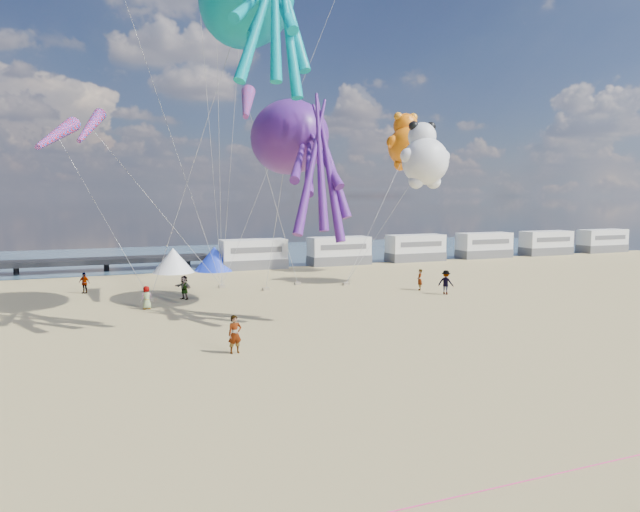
{
  "coord_description": "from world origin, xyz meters",
  "views": [
    {
      "loc": [
        -8.93,
        -16.12,
        7.37
      ],
      "look_at": [
        -0.18,
        6.0,
        4.87
      ],
      "focal_mm": 32.0,
      "sensor_mm": 36.0,
      "label": 1
    }
  ],
  "objects_px": {
    "motorhome_5": "(602,241)",
    "standing_person": "(235,334)",
    "tent_white": "(173,260)",
    "windsock_left": "(57,135)",
    "windsock_right": "(90,127)",
    "sandbag_d": "(298,284)",
    "motorhome_0": "(254,254)",
    "motorhome_3": "(484,245)",
    "beachgoer_5": "(420,280)",
    "windsock_mid": "(247,103)",
    "motorhome_4": "(546,243)",
    "beachgoer_2": "(446,282)",
    "tent_blue": "(214,259)",
    "motorhome_1": "(339,251)",
    "motorhome_2": "(415,248)",
    "sandbag_c": "(346,284)",
    "kite_panda": "(425,161)",
    "kite_teddy_orange": "(408,147)",
    "sandbag_e": "(222,287)",
    "beachgoer_6": "(147,297)",
    "beachgoer_4": "(184,287)",
    "sandbag_b": "(266,289)",
    "sandbag_a": "(150,300)",
    "beachgoer_3": "(84,283)",
    "kite_octopus_purple": "(289,137)"
  },
  "relations": [
    {
      "from": "beachgoer_5",
      "to": "windsock_mid",
      "type": "relative_size",
      "value": 0.28
    },
    {
      "from": "windsock_right",
      "to": "sandbag_d",
      "type": "bearing_deg",
      "value": 21.74
    },
    {
      "from": "motorhome_2",
      "to": "tent_blue",
      "type": "height_order",
      "value": "motorhome_2"
    },
    {
      "from": "beachgoer_3",
      "to": "windsock_mid",
      "type": "height_order",
      "value": "windsock_mid"
    },
    {
      "from": "motorhome_4",
      "to": "beachgoer_2",
      "type": "height_order",
      "value": "motorhome_4"
    },
    {
      "from": "tent_white",
      "to": "windsock_left",
      "type": "bearing_deg",
      "value": -128.23
    },
    {
      "from": "motorhome_1",
      "to": "tent_blue",
      "type": "distance_m",
      "value": 13.5
    },
    {
      "from": "motorhome_3",
      "to": "motorhome_5",
      "type": "distance_m",
      "value": 19.0
    },
    {
      "from": "motorhome_5",
      "to": "standing_person",
      "type": "relative_size",
      "value": 3.64
    },
    {
      "from": "beachgoer_6",
      "to": "sandbag_d",
      "type": "distance_m",
      "value": 13.96
    },
    {
      "from": "sandbag_b",
      "to": "windsock_right",
      "type": "bearing_deg",
      "value": 176.0
    },
    {
      "from": "sandbag_b",
      "to": "sandbag_c",
      "type": "relative_size",
      "value": 1.0
    },
    {
      "from": "tent_white",
      "to": "motorhome_1",
      "type": "bearing_deg",
      "value": 0.0
    },
    {
      "from": "kite_panda",
      "to": "kite_teddy_orange",
      "type": "xyz_separation_m",
      "value": [
        2.3,
        6.73,
        1.76
      ]
    },
    {
      "from": "sandbag_c",
      "to": "motorhome_4",
      "type": "bearing_deg",
      "value": 21.62
    },
    {
      "from": "sandbag_a",
      "to": "windsock_right",
      "type": "distance_m",
      "value": 12.79
    },
    {
      "from": "kite_panda",
      "to": "kite_teddy_orange",
      "type": "bearing_deg",
      "value": 62.79
    },
    {
      "from": "motorhome_1",
      "to": "motorhome_2",
      "type": "height_order",
      "value": "same"
    },
    {
      "from": "motorhome_1",
      "to": "beachgoer_6",
      "type": "height_order",
      "value": "motorhome_1"
    },
    {
      "from": "windsock_mid",
      "to": "beachgoer_6",
      "type": "bearing_deg",
      "value": -162.45
    },
    {
      "from": "beachgoer_3",
      "to": "kite_panda",
      "type": "bearing_deg",
      "value": 24.82
    },
    {
      "from": "motorhome_3",
      "to": "motorhome_2",
      "type": "bearing_deg",
      "value": 180.0
    },
    {
      "from": "beachgoer_5",
      "to": "windsock_left",
      "type": "distance_m",
      "value": 28.69
    },
    {
      "from": "beachgoer_4",
      "to": "sandbag_c",
      "type": "height_order",
      "value": "beachgoer_4"
    },
    {
      "from": "motorhome_5",
      "to": "tent_blue",
      "type": "xyz_separation_m",
      "value": [
        -51.5,
        0.0,
        -0.3
      ]
    },
    {
      "from": "sandbag_b",
      "to": "windsock_right",
      "type": "distance_m",
      "value": 17.3
    },
    {
      "from": "kite_octopus_purple",
      "to": "beachgoer_4",
      "type": "bearing_deg",
      "value": 150.37
    },
    {
      "from": "motorhome_3",
      "to": "beachgoer_5",
      "type": "height_order",
      "value": "motorhome_3"
    },
    {
      "from": "beachgoer_4",
      "to": "beachgoer_6",
      "type": "bearing_deg",
      "value": -78.08
    },
    {
      "from": "motorhome_4",
      "to": "kite_panda",
      "type": "distance_m",
      "value": 32.53
    },
    {
      "from": "kite_panda",
      "to": "windsock_right",
      "type": "distance_m",
      "value": 25.77
    },
    {
      "from": "sandbag_a",
      "to": "sandbag_e",
      "type": "relative_size",
      "value": 1.0
    },
    {
      "from": "kite_octopus_purple",
      "to": "standing_person",
      "type": "bearing_deg",
      "value": -114.94
    },
    {
      "from": "beachgoer_2",
      "to": "sandbag_c",
      "type": "height_order",
      "value": "beachgoer_2"
    },
    {
      "from": "sandbag_a",
      "to": "sandbag_c",
      "type": "relative_size",
      "value": 1.0
    },
    {
      "from": "beachgoer_5",
      "to": "beachgoer_3",
      "type": "bearing_deg",
      "value": -77.98
    },
    {
      "from": "kite_teddy_orange",
      "to": "sandbag_b",
      "type": "bearing_deg",
      "value": 172.9
    },
    {
      "from": "tent_blue",
      "to": "sandbag_d",
      "type": "xyz_separation_m",
      "value": [
        4.64,
        -11.7,
        -1.09
      ]
    },
    {
      "from": "motorhome_1",
      "to": "kite_panda",
      "type": "relative_size",
      "value": 1.0
    },
    {
      "from": "kite_panda",
      "to": "windsock_right",
      "type": "xyz_separation_m",
      "value": [
        -25.56,
        2.64,
        1.96
      ]
    },
    {
      "from": "beachgoer_3",
      "to": "sandbag_a",
      "type": "distance_m",
      "value": 6.89
    },
    {
      "from": "motorhome_4",
      "to": "tent_blue",
      "type": "relative_size",
      "value": 1.65
    },
    {
      "from": "motorhome_2",
      "to": "beachgoer_3",
      "type": "distance_m",
      "value": 36.16
    },
    {
      "from": "motorhome_0",
      "to": "motorhome_5",
      "type": "distance_m",
      "value": 47.5
    },
    {
      "from": "sandbag_c",
      "to": "kite_panda",
      "type": "distance_m",
      "value": 12.05
    },
    {
      "from": "beachgoer_3",
      "to": "windsock_right",
      "type": "xyz_separation_m",
      "value": [
        0.88,
        -2.92,
        11.4
      ]
    },
    {
      "from": "beachgoer_2",
      "to": "sandbag_e",
      "type": "bearing_deg",
      "value": 21.13
    },
    {
      "from": "motorhome_5",
      "to": "beachgoer_5",
      "type": "xyz_separation_m",
      "value": [
        -38.81,
        -17.77,
        -0.67
      ]
    },
    {
      "from": "motorhome_0",
      "to": "motorhome_3",
      "type": "relative_size",
      "value": 1.0
    },
    {
      "from": "motorhome_2",
      "to": "beachgoer_4",
      "type": "bearing_deg",
      "value": -151.86
    }
  ]
}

